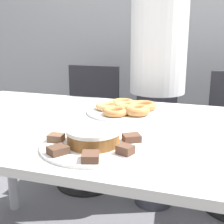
{
  "coord_description": "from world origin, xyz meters",
  "views": [
    {
      "loc": [
        0.33,
        -1.12,
        1.14
      ],
      "look_at": [
        -0.04,
        -0.02,
        0.83
      ],
      "focal_mm": 50.0,
      "sensor_mm": 36.0,
      "label": 1
    }
  ],
  "objects_px": {
    "office_chair_left": "(88,130)",
    "plate_cake": "(93,146)",
    "person_standing": "(157,83)",
    "frosted_cake": "(93,136)",
    "plate_donuts": "(125,111)"
  },
  "relations": [
    {
      "from": "office_chair_left",
      "to": "plate_cake",
      "type": "height_order",
      "value": "office_chair_left"
    },
    {
      "from": "person_standing",
      "to": "plate_cake",
      "type": "bearing_deg",
      "value": -91.31
    },
    {
      "from": "office_chair_left",
      "to": "frosted_cake",
      "type": "height_order",
      "value": "office_chair_left"
    },
    {
      "from": "plate_donuts",
      "to": "person_standing",
      "type": "bearing_deg",
      "value": 85.59
    },
    {
      "from": "plate_cake",
      "to": "frosted_cake",
      "type": "bearing_deg",
      "value": -116.57
    },
    {
      "from": "plate_donuts",
      "to": "office_chair_left",
      "type": "bearing_deg",
      "value": 124.36
    },
    {
      "from": "plate_donuts",
      "to": "frosted_cake",
      "type": "distance_m",
      "value": 0.45
    },
    {
      "from": "person_standing",
      "to": "plate_cake",
      "type": "height_order",
      "value": "person_standing"
    },
    {
      "from": "plate_cake",
      "to": "frosted_cake",
      "type": "xyz_separation_m",
      "value": [
        -0.0,
        -0.0,
        0.03
      ]
    },
    {
      "from": "frosted_cake",
      "to": "office_chair_left",
      "type": "bearing_deg",
      "value": 113.75
    },
    {
      "from": "plate_donuts",
      "to": "frosted_cake",
      "type": "xyz_separation_m",
      "value": [
        0.02,
        -0.44,
        0.03
      ]
    },
    {
      "from": "plate_donuts",
      "to": "plate_cake",
      "type": "bearing_deg",
      "value": -87.43
    },
    {
      "from": "office_chair_left",
      "to": "plate_cake",
      "type": "relative_size",
      "value": 2.53
    },
    {
      "from": "plate_cake",
      "to": "plate_donuts",
      "type": "xyz_separation_m",
      "value": [
        -0.02,
        0.44,
        0.0
      ]
    },
    {
      "from": "person_standing",
      "to": "frosted_cake",
      "type": "bearing_deg",
      "value": -91.31
    }
  ]
}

